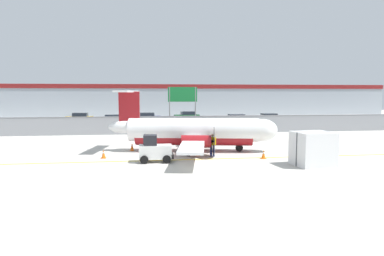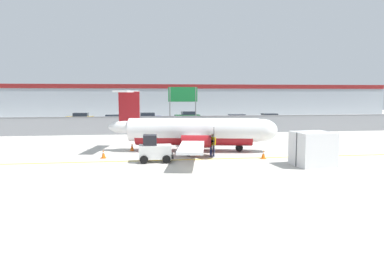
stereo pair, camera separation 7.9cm
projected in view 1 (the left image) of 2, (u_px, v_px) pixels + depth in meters
The scene contains 19 objects.
ground_plane at pixel (198, 159), 24.39m from camera, with size 140.00×140.00×0.01m.
perimeter_fence at pixel (177, 124), 40.06m from camera, with size 98.00×0.10×2.10m.
parking_lot_strip at pixel (170, 125), 51.50m from camera, with size 98.00×17.00×0.12m.
background_building at pixel (164, 101), 69.41m from camera, with size 91.00×8.10×6.50m.
commuter_airplane at pixel (197, 132), 27.74m from camera, with size 13.77×16.03×4.92m.
baggage_tug at pixel (155, 150), 23.37m from camera, with size 2.37×1.46×1.88m.
ground_crew_worker at pixel (212, 144), 25.44m from camera, with size 0.53×0.45×1.70m.
cargo_container at pixel (313, 149), 22.23m from camera, with size 2.64×2.29×2.20m.
traffic_cone_near_left at pixel (104, 154), 24.80m from camera, with size 0.36×0.36×0.64m.
traffic_cone_near_right at pixel (198, 152), 25.82m from camera, with size 0.36×0.36×0.64m.
traffic_cone_far_left at pixel (264, 154), 24.63m from camera, with size 0.36×0.36×0.64m.
traffic_cone_far_right at pixel (132, 147), 28.16m from camera, with size 0.36×0.36×0.64m.
parked_car_0 at pixel (80, 118), 53.77m from camera, with size 4.20×2.01×1.58m.
parked_car_1 at pixel (114, 120), 49.14m from camera, with size 4.24×2.08×1.58m.
parked_car_2 at pixel (148, 118), 54.20m from camera, with size 4.31×2.25×1.58m.
parked_car_3 at pixel (187, 116), 58.23m from camera, with size 4.33×2.27×1.58m.
parked_car_4 at pixel (237, 120), 50.09m from camera, with size 4.21×2.02×1.58m.
parked_car_5 at pixel (268, 119), 52.20m from camera, with size 4.21×2.01×1.58m.
highway_sign at pixel (183, 98), 42.05m from camera, with size 3.60×0.14×5.50m.
Camera 1 is at (-3.66, -21.77, 4.65)m, focal length 32.00 mm.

